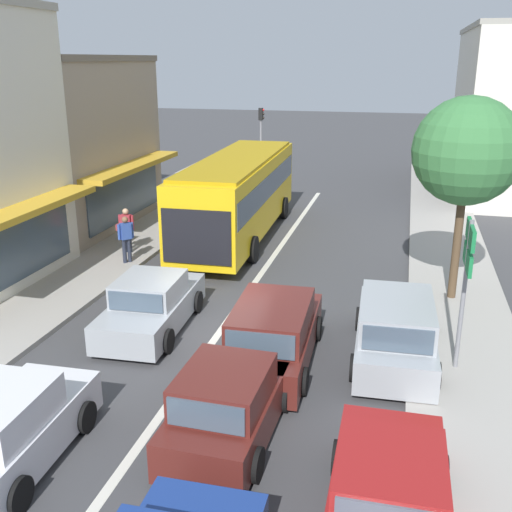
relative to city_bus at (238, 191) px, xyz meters
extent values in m
plane|color=#3F3F42|center=(1.90, -8.91, -1.88)|extent=(140.00, 140.00, 0.00)
cube|color=silver|center=(1.90, -4.91, -1.88)|extent=(0.20, 28.00, 0.01)
cube|color=#A39E96|center=(-4.90, -2.91, -1.81)|extent=(5.20, 44.00, 0.14)
cube|color=#A39E96|center=(8.10, -2.91, -1.82)|extent=(2.80, 44.00, 0.12)
cube|color=gold|center=(-4.29, -7.67, 0.82)|extent=(1.10, 6.49, 0.20)
cube|color=#425160|center=(-4.71, -7.67, -0.48)|extent=(0.06, 5.64, 1.80)
cube|color=gray|center=(-8.30, -0.01, 1.50)|extent=(6.79, 7.84, 6.76)
cube|color=gold|center=(-4.46, -0.01, 0.82)|extent=(1.10, 7.22, 0.20)
cube|color=#425160|center=(-4.88, -0.01, -0.48)|extent=(0.06, 6.27, 1.80)
cube|color=#6E6358|center=(-8.30, -0.01, 5.00)|extent=(6.95, 7.84, 0.24)
cube|color=#4C4742|center=(8.53, 12.18, 0.82)|extent=(1.10, 11.13, 0.20)
cube|color=#425160|center=(8.95, 12.18, -0.48)|extent=(0.06, 9.68, 1.80)
cube|color=yellow|center=(0.00, 0.01, -0.12)|extent=(2.81, 10.87, 2.70)
cube|color=#425160|center=(0.00, 0.01, 0.28)|extent=(2.83, 10.44, 0.90)
cube|color=black|center=(0.15, -5.42, -0.32)|extent=(2.25, 0.12, 1.76)
cube|color=#AF890F|center=(0.00, 0.01, 1.29)|extent=(2.66, 10.00, 0.12)
cylinder|color=black|center=(-1.35, 3.32, -1.40)|extent=(0.29, 0.97, 0.96)
cylinder|color=black|center=(1.15, 3.39, -1.40)|extent=(0.29, 0.97, 0.96)
cylinder|color=black|center=(-1.17, -2.99, -1.40)|extent=(0.29, 0.97, 0.96)
cylinder|color=black|center=(1.33, -2.92, -1.40)|extent=(0.29, 0.97, 0.96)
cube|color=#561E19|center=(3.63, -9.83, -1.36)|extent=(1.92, 4.56, 0.76)
cube|color=#561E19|center=(3.64, -10.18, -0.64)|extent=(1.73, 2.66, 0.68)
cube|color=#425160|center=(3.59, -8.86, -0.64)|extent=(1.51, 0.11, 0.58)
cube|color=#425160|center=(3.69, -11.50, -0.64)|extent=(1.48, 0.11, 0.54)
cylinder|color=black|center=(2.70, -8.51, -1.57)|extent=(0.20, 0.63, 0.62)
cylinder|color=black|center=(4.46, -8.45, -1.57)|extent=(0.20, 0.63, 0.62)
cylinder|color=black|center=(2.79, -11.21, -1.57)|extent=(0.20, 0.63, 0.62)
cylinder|color=black|center=(4.55, -11.15, -1.57)|extent=(0.20, 0.63, 0.62)
cube|color=silver|center=(-0.07, -14.62, -1.36)|extent=(1.77, 3.75, 0.76)
cube|color=#425160|center=(-0.09, -13.95, -0.66)|extent=(1.40, 0.11, 0.54)
cylinder|color=black|center=(-0.92, -13.54, -1.57)|extent=(0.20, 0.63, 0.62)
cylinder|color=black|center=(0.71, -13.48, -1.57)|extent=(0.20, 0.63, 0.62)
cylinder|color=black|center=(0.79, -15.70, -1.57)|extent=(0.20, 0.63, 0.62)
cube|color=#561E19|center=(3.45, -12.94, -1.36)|extent=(1.73, 3.74, 0.76)
cube|color=#561E19|center=(3.44, -13.24, -0.66)|extent=(1.57, 1.94, 0.64)
cube|color=#425160|center=(3.47, -12.27, -0.66)|extent=(1.40, 0.10, 0.54)
cube|color=#425160|center=(3.42, -14.21, -0.66)|extent=(1.37, 0.10, 0.51)
cylinder|color=black|center=(2.66, -11.81, -1.57)|extent=(0.20, 0.62, 0.62)
cylinder|color=black|center=(4.30, -11.85, -1.57)|extent=(0.20, 0.62, 0.62)
cylinder|color=black|center=(2.60, -14.02, -1.57)|extent=(0.20, 0.62, 0.62)
cylinder|color=black|center=(4.24, -14.07, -1.57)|extent=(0.20, 0.62, 0.62)
cube|color=#9EA3A8|center=(0.09, -8.83, -1.37)|extent=(1.92, 4.28, 0.72)
cube|color=#9EA3A8|center=(0.09, -8.93, -0.71)|extent=(1.64, 1.87, 0.60)
cube|color=#425160|center=(0.05, -8.02, -0.71)|extent=(1.44, 0.13, 0.51)
cube|color=#425160|center=(0.14, -9.85, -0.71)|extent=(1.41, 0.13, 0.48)
cylinder|color=black|center=(-0.83, -7.62, -1.57)|extent=(0.21, 0.63, 0.62)
cylinder|color=black|center=(0.89, -7.53, -1.57)|extent=(0.21, 0.63, 0.62)
cylinder|color=black|center=(-0.71, -10.13, -1.57)|extent=(0.21, 0.63, 0.62)
cylinder|color=black|center=(1.01, -10.05, -1.57)|extent=(0.21, 0.63, 0.62)
cube|color=maroon|center=(6.45, -14.80, -1.37)|extent=(1.76, 4.22, 0.72)
cube|color=maroon|center=(6.45, -14.90, -0.71)|extent=(1.58, 1.82, 0.60)
cube|color=#425160|center=(6.44, -13.98, -0.71)|extent=(1.44, 0.07, 0.51)
cylinder|color=black|center=(5.58, -13.55, -1.57)|extent=(0.19, 0.62, 0.62)
cylinder|color=black|center=(7.30, -13.53, -1.57)|extent=(0.19, 0.62, 0.62)
cube|color=#9EA3A8|center=(6.38, -8.89, -1.36)|extent=(1.93, 4.56, 0.76)
cube|color=#9EA3A8|center=(6.39, -9.24, -0.64)|extent=(1.74, 2.66, 0.68)
cube|color=#425160|center=(6.34, -7.93, -0.64)|extent=(1.51, 0.12, 0.58)
cube|color=#425160|center=(6.44, -10.56, -0.64)|extent=(1.48, 0.12, 0.54)
cylinder|color=black|center=(5.45, -7.58, -1.57)|extent=(0.20, 0.63, 0.62)
cylinder|color=black|center=(7.20, -7.51, -1.57)|extent=(0.20, 0.63, 0.62)
cylinder|color=black|center=(5.55, -10.28, -1.57)|extent=(0.20, 0.63, 0.62)
cylinder|color=black|center=(7.31, -10.21, -1.57)|extent=(0.20, 0.63, 0.62)
cylinder|color=gray|center=(-1.92, 11.64, 0.22)|extent=(0.12, 0.12, 4.20)
cube|color=black|center=(-1.92, 11.64, 1.97)|extent=(0.24, 0.24, 0.68)
sphere|color=red|center=(-1.78, 11.64, 2.20)|extent=(0.13, 0.13, 0.13)
sphere|color=black|center=(-1.78, 11.64, 1.98)|extent=(0.13, 0.13, 0.13)
sphere|color=black|center=(-1.78, 11.64, 1.76)|extent=(0.13, 0.13, 0.13)
cylinder|color=gray|center=(7.78, -9.29, -0.08)|extent=(0.10, 0.10, 3.60)
cube|color=#19753D|center=(7.78, -9.31, 1.42)|extent=(0.08, 1.40, 0.44)
cube|color=white|center=(7.83, -9.31, 1.42)|extent=(0.01, 1.10, 0.10)
cube|color=#19753D|center=(7.78, -9.31, 0.87)|extent=(0.08, 1.40, 0.44)
cube|color=white|center=(7.83, -9.31, 0.87)|extent=(0.01, 1.10, 0.10)
cylinder|color=brown|center=(7.94, -4.88, -0.19)|extent=(0.24, 0.24, 3.39)
cylinder|color=brown|center=(7.94, -4.43, 1.99)|extent=(0.10, 0.97, 1.03)
cylinder|color=brown|center=(8.41, -4.88, 2.08)|extent=(1.02, 0.10, 1.20)
cylinder|color=brown|center=(7.94, -5.24, 2.08)|extent=(0.10, 0.80, 1.20)
cylinder|color=brown|center=(7.58, -4.88, 1.97)|extent=(0.79, 0.10, 0.98)
sphere|color=#38753D|center=(7.94, -4.88, 2.56)|extent=(3.00, 3.00, 3.00)
cylinder|color=#232838|center=(-3.19, -3.28, -1.32)|extent=(0.14, 0.14, 0.84)
cylinder|color=#232838|center=(-3.37, -3.30, -1.32)|extent=(0.14, 0.14, 0.84)
cube|color=#A82D38|center=(-3.28, -3.29, -0.62)|extent=(0.38, 0.25, 0.56)
sphere|color=tan|center=(-3.28, -3.29, -0.22)|extent=(0.22, 0.22, 0.22)
cylinder|color=#A82D38|center=(-3.04, -3.27, -0.62)|extent=(0.09, 0.09, 0.54)
cylinder|color=#A82D38|center=(-3.52, -3.31, -0.62)|extent=(0.09, 0.09, 0.54)
cube|color=maroon|center=(-3.59, -3.33, -0.80)|extent=(0.12, 0.25, 0.22)
cylinder|color=#232838|center=(-2.73, -4.28, -1.32)|extent=(0.14, 0.14, 0.84)
cylinder|color=#232838|center=(-2.85, -4.42, -1.32)|extent=(0.14, 0.14, 0.84)
cube|color=#3351A8|center=(-2.79, -4.35, -0.62)|extent=(0.41, 0.41, 0.56)
sphere|color=brown|center=(-2.79, -4.35, -0.22)|extent=(0.22, 0.22, 0.22)
cylinder|color=#3351A8|center=(-2.62, -4.18, -0.62)|extent=(0.09, 0.09, 0.54)
cylinder|color=#3351A8|center=(-2.95, -4.52, -0.62)|extent=(0.09, 0.09, 0.54)
camera|label=1|loc=(6.32, -22.33, 4.98)|focal=42.00mm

